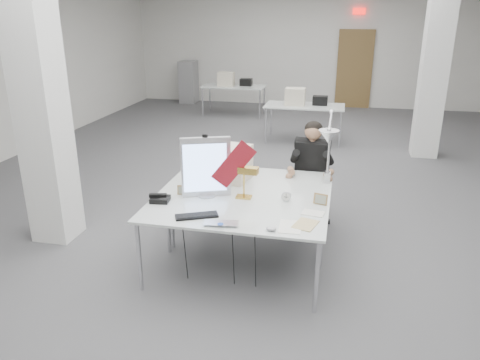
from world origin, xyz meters
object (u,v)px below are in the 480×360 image
(monitor, at_px, (206,167))
(laptop, at_px, (220,226))
(desk_phone, at_px, (160,199))
(architect_lamp, at_px, (329,146))
(office_chair, at_px, (311,182))
(beige_monitor, at_px, (230,163))
(seated_person, at_px, (312,157))
(desk_main, at_px, (234,212))
(bankers_lamp, at_px, (244,182))

(monitor, xyz_separation_m, laptop, (0.33, -0.70, -0.30))
(desk_phone, height_order, architect_lamp, architect_lamp)
(office_chair, height_order, desk_phone, office_chair)
(beige_monitor, bearing_deg, laptop, -70.85)
(laptop, distance_m, beige_monitor, 1.28)
(beige_monitor, height_order, architect_lamp, architect_lamp)
(monitor, bearing_deg, beige_monitor, 56.71)
(office_chair, bearing_deg, desk_phone, -126.26)
(office_chair, bearing_deg, seated_person, -81.82)
(seated_person, bearing_deg, laptop, -101.86)
(laptop, distance_m, desk_phone, 0.87)
(desk_phone, bearing_deg, office_chair, 37.95)
(desk_phone, bearing_deg, seated_person, 36.94)
(desk_main, distance_m, laptop, 0.37)
(bankers_lamp, distance_m, desk_phone, 0.87)
(desk_main, relative_size, beige_monitor, 4.36)
(office_chair, bearing_deg, architect_lamp, -66.64)
(desk_main, height_order, office_chair, office_chair)
(office_chair, height_order, architect_lamp, architect_lamp)
(architect_lamp, bearing_deg, bankers_lamp, -142.57)
(seated_person, height_order, monitor, monitor)
(laptop, distance_m, architect_lamp, 1.51)
(office_chair, distance_m, monitor, 1.64)
(seated_person, distance_m, desk_phone, 2.00)
(desk_main, bearing_deg, desk_phone, 174.75)
(office_chair, relative_size, architect_lamp, 1.14)
(desk_main, xyz_separation_m, office_chair, (0.64, 1.52, -0.18))
(desk_main, relative_size, seated_person, 2.23)
(monitor, height_order, laptop, monitor)
(desk_phone, xyz_separation_m, beige_monitor, (0.54, 0.80, 0.17))
(desk_main, xyz_separation_m, desk_phone, (-0.78, 0.07, 0.04))
(office_chair, height_order, laptop, office_chair)
(laptop, bearing_deg, office_chair, 62.39)
(office_chair, relative_size, seated_person, 1.39)
(seated_person, xyz_separation_m, desk_phone, (-1.42, -1.40, -0.12))
(monitor, bearing_deg, architect_lamp, -0.78)
(office_chair, xyz_separation_m, desk_phone, (-1.42, -1.45, 0.22))
(seated_person, xyz_separation_m, monitor, (-1.00, -1.15, 0.17))
(desk_main, height_order, desk_phone, desk_phone)
(architect_lamp, bearing_deg, desk_phone, -145.91)
(office_chair, xyz_separation_m, bankers_lamp, (-0.61, -1.17, 0.37))
(laptop, relative_size, desk_phone, 1.68)
(bankers_lamp, height_order, beige_monitor, beige_monitor)
(monitor, distance_m, beige_monitor, 0.58)
(desk_phone, xyz_separation_m, architect_lamp, (1.63, 0.69, 0.47))
(bankers_lamp, height_order, desk_phone, bankers_lamp)
(desk_phone, relative_size, beige_monitor, 0.45)
(office_chair, height_order, bankers_lamp, office_chair)
(laptop, bearing_deg, desk_main, 76.42)
(laptop, bearing_deg, bankers_lamp, 77.19)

